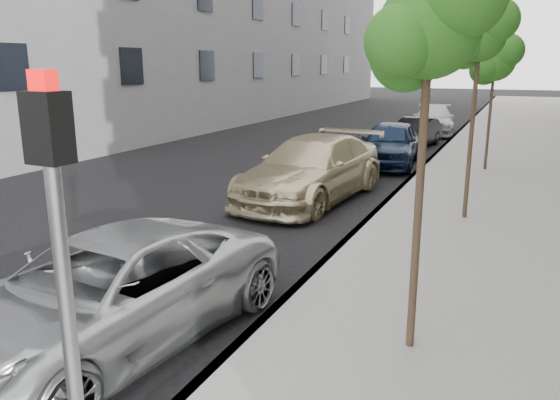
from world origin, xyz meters
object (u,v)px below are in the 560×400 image
Objects in this scene: tree_mid at (481,36)px; suv at (312,169)px; tree_near at (432,28)px; signal_pole at (64,285)px; sedan_rear at (433,120)px; sedan_black at (415,133)px; minivan at (106,293)px; tree_far at (496,60)px; sedan_blue at (390,143)px.

suv is (-4.09, 0.66, -3.33)m from tree_mid.
tree_mid reaches higher than suv.
tree_near is 4.66m from signal_pole.
tree_mid is 17.33m from sedan_rear.
tree_near is 1.20× the size of sedan_black.
tree_mid is 0.91× the size of minivan.
tree_near is at bearing -71.00° from sedan_black.
minivan is (-3.70, -1.34, -3.26)m from tree_near.
sedan_blue is (-3.33, 0.12, -2.90)m from tree_far.
tree_near is at bearing -90.00° from tree_far.
tree_far is at bearing 82.75° from minivan.
sedan_rear is (-0.00, 5.15, 0.09)m from sedan_black.
sedan_black is at bearing 100.47° from tree_near.
signal_pole is 0.89× the size of sedan_black.
sedan_rear is at bearing 95.80° from signal_pole.
minivan is (-2.21, 2.73, -1.55)m from signal_pole.
tree_far is 1.14× the size of sedan_black.
tree_mid reaches higher than sedan_black.
sedan_blue is (-3.33, 6.62, -3.38)m from tree_mid.
suv reaches higher than sedan_black.
sedan_black is (0.38, 19.35, -0.09)m from minivan.
sedan_rear is at bearing 98.18° from tree_near.
sedan_rear is (-1.83, 27.22, -1.55)m from signal_pole.
minivan is 0.90× the size of suv.
tree_mid reaches higher than minivan.
suv is at bearing 104.95° from signal_pole.
sedan_black is at bearing 96.12° from minivan.
signal_pole is at bearing -89.58° from sedan_blue.
sedan_blue is at bearing 104.22° from tree_near.
minivan is at bearing -160.08° from tree_near.
tree_near reaches higher than tree_far.
sedan_rear is at bearing 101.30° from tree_mid.
sedan_black is (-3.33, 5.01, -3.07)m from tree_far.
minivan is (-3.70, -14.34, -2.98)m from tree_far.
sedan_rear is (-3.33, 16.65, -3.45)m from tree_mid.
tree_near is at bearing -90.00° from tree_mid.
tree_near is 8.83m from suv.
tree_far is 0.93× the size of sedan_blue.
sedan_rear is at bearing 93.03° from suv.
suv is (-4.09, 7.16, -3.15)m from tree_near.
suv is at bearing 170.79° from tree_mid.
sedan_blue is at bearing -97.55° from sedan_rear.
tree_far is 6.75m from sedan_black.
tree_mid is 0.82× the size of suv.
signal_pole is at bearing -76.73° from sedan_black.
tree_mid is at bearing -90.00° from tree_far.
tree_far reaches higher than sedan_rear.
tree_mid reaches higher than sedan_blue.
minivan is 19.36m from sedan_black.
suv reaches higher than minivan.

